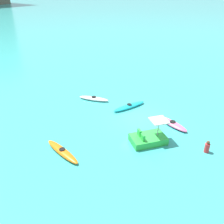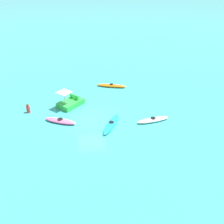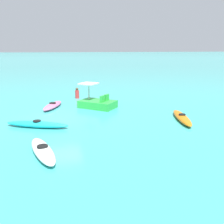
{
  "view_description": "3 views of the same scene",
  "coord_description": "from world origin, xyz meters",
  "px_view_note": "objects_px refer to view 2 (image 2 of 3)",
  "views": [
    {
      "loc": [
        -16.0,
        -6.64,
        9.97
      ],
      "look_at": [
        -1.4,
        1.9,
        0.76
      ],
      "focal_mm": 38.84,
      "sensor_mm": 36.0,
      "label": 1
    },
    {
      "loc": [
        19.27,
        -0.28,
        11.36
      ],
      "look_at": [
        -0.19,
        1.88,
        0.49
      ],
      "focal_mm": 41.22,
      "sensor_mm": 36.0,
      "label": 2
    },
    {
      "loc": [
        0.73,
        14.44,
        3.98
      ],
      "look_at": [
        -2.69,
        2.12,
        0.66
      ],
      "focal_mm": 39.19,
      "sensor_mm": 36.0,
      "label": 3
    }
  ],
  "objects_px": {
    "kayak_cyan": "(111,124)",
    "person_near_shore": "(28,109)",
    "kayak_pink": "(60,121)",
    "kayak_orange": "(111,86)",
    "pedal_boat_green": "(70,103)",
    "kayak_white": "(153,120)"
  },
  "relations": [
    {
      "from": "kayak_cyan",
      "to": "person_near_shore",
      "type": "relative_size",
      "value": 3.8
    },
    {
      "from": "kayak_cyan",
      "to": "person_near_shore",
      "type": "height_order",
      "value": "person_near_shore"
    },
    {
      "from": "kayak_orange",
      "to": "pedal_boat_green",
      "type": "height_order",
      "value": "pedal_boat_green"
    },
    {
      "from": "kayak_pink",
      "to": "kayak_orange",
      "type": "distance_m",
      "value": 8.68
    },
    {
      "from": "person_near_shore",
      "to": "kayak_cyan",
      "type": "bearing_deg",
      "value": 67.03
    },
    {
      "from": "kayak_pink",
      "to": "kayak_white",
      "type": "height_order",
      "value": "same"
    },
    {
      "from": "pedal_boat_green",
      "to": "person_near_shore",
      "type": "height_order",
      "value": "pedal_boat_green"
    },
    {
      "from": "kayak_pink",
      "to": "person_near_shore",
      "type": "height_order",
      "value": "person_near_shore"
    },
    {
      "from": "kayak_orange",
      "to": "person_near_shore",
      "type": "bearing_deg",
      "value": -58.72
    },
    {
      "from": "kayak_white",
      "to": "kayak_orange",
      "type": "xyz_separation_m",
      "value": [
        -7.71,
        -2.73,
        -0.0
      ]
    },
    {
      "from": "kayak_orange",
      "to": "person_near_shore",
      "type": "relative_size",
      "value": 3.81
    },
    {
      "from": "kayak_orange",
      "to": "person_near_shore",
      "type": "xyz_separation_m",
      "value": [
        4.92,
        -8.09,
        0.22
      ]
    },
    {
      "from": "kayak_pink",
      "to": "pedal_boat_green",
      "type": "distance_m",
      "value": 3.11
    },
    {
      "from": "kayak_pink",
      "to": "pedal_boat_green",
      "type": "xyz_separation_m",
      "value": [
        -3.01,
        0.76,
        0.17
      ]
    },
    {
      "from": "kayak_white",
      "to": "kayak_orange",
      "type": "height_order",
      "value": "same"
    },
    {
      "from": "pedal_boat_green",
      "to": "kayak_pink",
      "type": "bearing_deg",
      "value": -14.25
    },
    {
      "from": "kayak_cyan",
      "to": "person_near_shore",
      "type": "xyz_separation_m",
      "value": [
        -3.06,
        -7.23,
        0.22
      ]
    },
    {
      "from": "pedal_boat_green",
      "to": "person_near_shore",
      "type": "distance_m",
      "value": 3.85
    },
    {
      "from": "kayak_pink",
      "to": "kayak_cyan",
      "type": "relative_size",
      "value": 0.85
    },
    {
      "from": "person_near_shore",
      "to": "kayak_white",
      "type": "bearing_deg",
      "value": 75.55
    },
    {
      "from": "kayak_orange",
      "to": "kayak_cyan",
      "type": "relative_size",
      "value": 1.0
    },
    {
      "from": "kayak_cyan",
      "to": "person_near_shore",
      "type": "bearing_deg",
      "value": -112.97
    }
  ]
}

